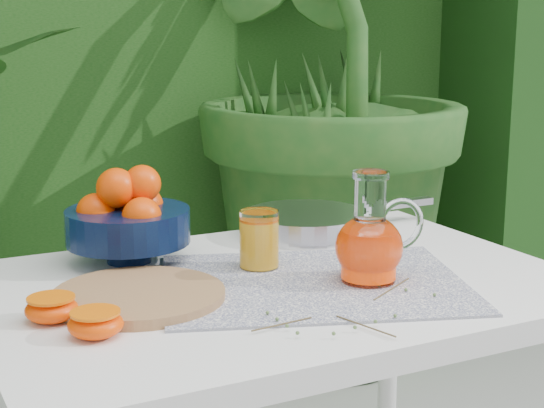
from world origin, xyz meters
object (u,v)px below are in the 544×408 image
cutting_board (139,296)px  white_table (277,325)px  juice_pitcher (370,244)px  fruit_bowl (127,218)px  saute_pan (308,222)px

cutting_board → white_table: bearing=0.1°
cutting_board → juice_pitcher: 0.39m
fruit_bowl → juice_pitcher: size_ratio=1.39×
white_table → juice_pitcher: 0.22m
white_table → juice_pitcher: bearing=-33.7°
juice_pitcher → saute_pan: 0.35m
fruit_bowl → saute_pan: size_ratio=0.58×
fruit_bowl → juice_pitcher: bearing=-44.0°
white_table → saute_pan: 0.34m
cutting_board → saute_pan: (0.45, 0.25, 0.02)m
cutting_board → fruit_bowl: 0.24m
fruit_bowl → juice_pitcher: 0.45m
saute_pan → fruit_bowl: bearing=-176.1°
white_table → fruit_bowl: fruit_bowl is taller
fruit_bowl → saute_pan: fruit_bowl is taller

